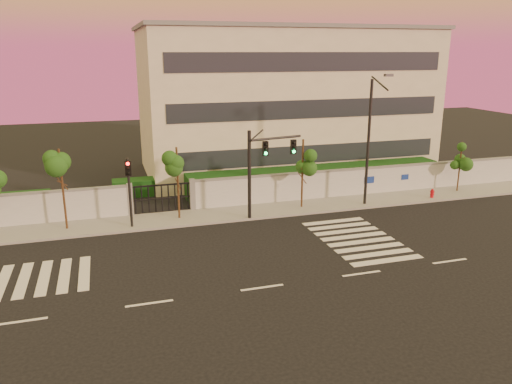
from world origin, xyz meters
TOP-DOWN VIEW (x-y plane):
  - ground at (0.00, 0.00)m, footprint 120.00×120.00m
  - sidewalk at (0.00, 10.50)m, footprint 60.00×3.00m
  - perimeter_wall at (0.10, 12.00)m, footprint 60.00×0.36m
  - hedge_row at (1.17, 14.74)m, footprint 41.00×4.25m
  - institutional_building at (9.00, 21.99)m, footprint 24.40×12.40m
  - road_markings at (-1.58, 3.76)m, footprint 57.00×7.62m
  - street_tree_c at (-8.78, 10.47)m, footprint 1.59×1.26m
  - street_tree_d at (-2.11, 10.49)m, footprint 1.55×1.23m
  - street_tree_e at (6.12, 10.35)m, footprint 1.54×1.22m
  - street_tree_f at (18.82, 10.64)m, footprint 1.32×1.05m
  - traffic_signal_main at (2.81, 9.13)m, footprint 3.57×0.84m
  - traffic_signal_secondary at (-5.10, 9.65)m, footprint 0.34×0.33m
  - streetlight_east at (10.53, 9.55)m, footprint 0.53×2.15m
  - fire_hydrant at (15.87, 9.64)m, footprint 0.30×0.30m

SIDE VIEW (x-z plane):
  - ground at x=0.00m, z-range 0.00..0.00m
  - road_markings at x=-1.58m, z-range 0.00..0.02m
  - sidewalk at x=0.00m, z-range 0.00..0.15m
  - fire_hydrant at x=15.87m, z-range 0.00..0.79m
  - hedge_row at x=1.17m, z-range -0.08..1.72m
  - perimeter_wall at x=0.10m, z-range -0.03..2.17m
  - traffic_signal_secondary at x=-5.10m, z-range 0.58..4.90m
  - street_tree_f at x=18.82m, z-range 0.91..4.77m
  - street_tree_d at x=-2.11m, z-range 1.10..5.76m
  - street_tree_e at x=6.12m, z-range 1.12..5.86m
  - traffic_signal_main at x=2.81m, z-range 0.75..6.43m
  - street_tree_c at x=-8.78m, z-range 1.16..6.10m
  - streetlight_east at x=10.53m, z-range 0.36..9.30m
  - institutional_building at x=9.00m, z-range 0.03..12.28m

